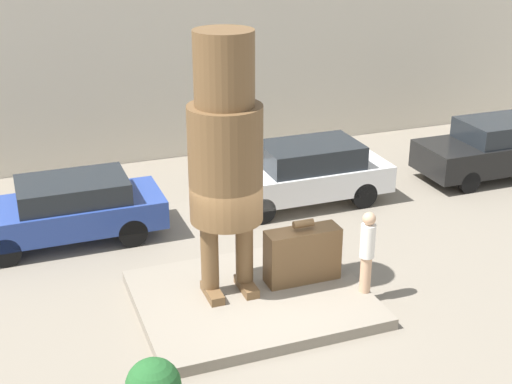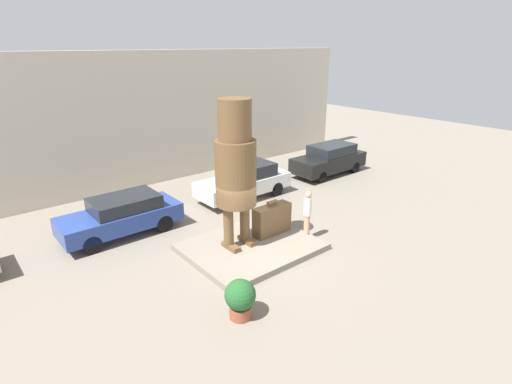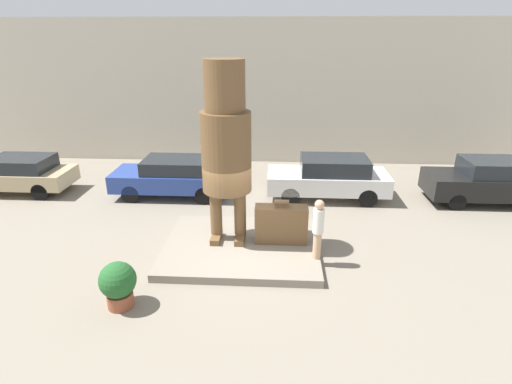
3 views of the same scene
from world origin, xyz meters
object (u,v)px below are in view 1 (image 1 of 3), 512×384
(parked_car_black, at_px, (497,147))
(tourist, at_px, (367,249))
(giant_suitcase, at_px, (302,255))
(parked_car_blue, at_px, (67,209))
(parked_car_white, at_px, (304,173))
(statue_figure, at_px, (225,147))

(parked_car_black, bearing_deg, tourist, 35.16)
(parked_car_black, bearing_deg, giant_suitcase, 26.79)
(tourist, distance_m, parked_car_black, 8.36)
(tourist, distance_m, parked_car_blue, 7.06)
(giant_suitcase, distance_m, parked_car_white, 4.44)
(statue_figure, distance_m, tourist, 3.41)
(parked_car_white, xyz_separation_m, parked_car_black, (5.96, -0.10, 0.01))
(statue_figure, xyz_separation_m, parked_car_blue, (-2.62, 3.84, -2.42))
(giant_suitcase, bearing_deg, statue_figure, 176.27)
(parked_car_blue, bearing_deg, tourist, 136.96)
(tourist, bearing_deg, giant_suitcase, 138.21)
(parked_car_blue, xyz_separation_m, parked_car_black, (11.98, -0.01, 0.05))
(statue_figure, bearing_deg, parked_car_black, 22.28)
(parked_car_blue, relative_size, parked_car_black, 0.99)
(parked_car_white, distance_m, parked_car_black, 5.96)
(parked_car_blue, bearing_deg, parked_car_black, 179.96)
(giant_suitcase, bearing_deg, parked_car_blue, 136.68)
(statue_figure, bearing_deg, parked_car_white, 49.21)
(giant_suitcase, xyz_separation_m, parked_car_black, (7.80, 3.94, 0.07))
(giant_suitcase, relative_size, parked_car_black, 0.34)
(statue_figure, height_order, parked_car_blue, statue_figure)
(parked_car_white, bearing_deg, statue_figure, 49.21)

